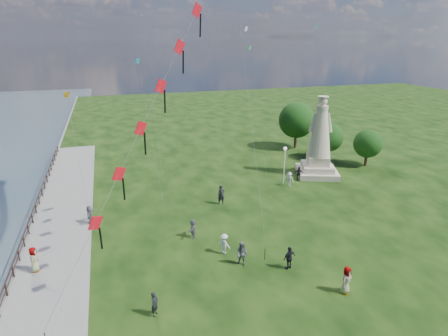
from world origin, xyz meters
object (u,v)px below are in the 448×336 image
object	(u,v)px
person_8	(289,179)
person_0	(155,304)
lamppost	(285,157)
person_5	(90,215)
person_2	(224,244)
person_3	(289,258)
person_6	(221,195)
person_11	(193,229)
person_1	(242,254)
person_4	(346,280)
person_10	(34,261)
statue	(319,146)
person_9	(299,174)

from	to	relation	value
person_8	person_0	bearing A→B (deg)	-92.85
lamppost	person_8	world-z (taller)	lamppost
person_5	lamppost	bearing A→B (deg)	-64.57
lamppost	person_5	world-z (taller)	lamppost
person_2	person_3	world-z (taller)	person_3
person_6	person_11	xyz separation A→B (m)	(-4.01, -5.34, -0.17)
person_6	lamppost	bearing A→B (deg)	21.19
person_0	person_1	distance (m)	7.24
person_4	person_11	xyz separation A→B (m)	(-7.55, 9.58, -0.13)
lamppost	person_10	bearing A→B (deg)	-157.20
person_6	person_5	bearing A→B (deg)	-177.57
person_0	person_8	size ratio (longest dim) A/B	0.98
lamppost	person_0	bearing A→B (deg)	-134.51
lamppost	person_2	distance (m)	15.64
lamppost	person_4	size ratio (longest dim) A/B	2.28
lamppost	person_5	xyz separation A→B (m)	(-19.98, -3.62, -2.20)
person_1	person_3	world-z (taller)	person_1
person_4	person_10	distance (m)	20.56
person_1	statue	bearing A→B (deg)	88.20
person_0	person_5	bearing A→B (deg)	53.14
person_1	person_8	bearing A→B (deg)	94.55
person_3	person_6	distance (m)	11.60
person_0	person_5	size ratio (longest dim) A/B	0.95
person_1	person_5	distance (m)	14.10
person_3	person_6	bearing A→B (deg)	-97.12
person_8	person_10	bearing A→B (deg)	-115.65
person_0	person_8	distance (m)	22.62
statue	person_3	xyz separation A→B (m)	(-11.67, -15.94, -2.59)
statue	person_6	size ratio (longest dim) A/B	4.75
person_5	person_2	bearing A→B (deg)	-114.16
person_5	person_6	bearing A→B (deg)	-72.48
lamppost	person_2	xyz separation A→B (m)	(-10.44, -11.43, -2.22)
person_2	person_11	xyz separation A→B (m)	(-1.67, 2.96, -0.00)
person_3	person_10	world-z (taller)	person_10
person_0	person_5	xyz separation A→B (m)	(-3.77, 12.87, 0.04)
person_2	person_6	world-z (taller)	person_6
lamppost	person_5	size ratio (longest dim) A/B	2.57
statue	person_6	xyz separation A→B (m)	(-13.02, -4.42, -2.48)
person_0	person_10	size ratio (longest dim) A/B	0.86
person_11	statue	bearing A→B (deg)	142.70
person_8	person_4	bearing A→B (deg)	-61.88
person_3	person_10	distance (m)	17.34
person_4	person_5	distance (m)	21.11
person_1	person_3	xyz separation A→B (m)	(2.97, -1.36, -0.04)
person_1	person_10	bearing A→B (deg)	-150.84
statue	person_9	distance (m)	4.11
person_5	statue	bearing A→B (deg)	-63.69
person_1	person_9	xyz separation A→B (m)	(11.65, 13.49, -0.07)
person_0	person_9	xyz separation A→B (m)	(18.14, 16.69, 0.06)
person_10	person_2	bearing A→B (deg)	-86.32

